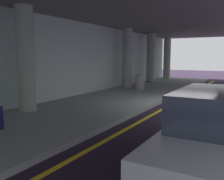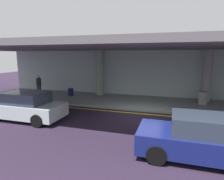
# 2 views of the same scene
# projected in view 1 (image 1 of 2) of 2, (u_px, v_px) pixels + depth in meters

# --- Properties ---
(ground_plane) EXTENTS (60.00, 60.00, 0.00)m
(ground_plane) POSITION_uv_depth(u_px,v_px,m) (181.00, 108.00, 10.34)
(ground_plane) COLOR #261C2E
(sidewalk) EXTENTS (26.00, 4.20, 0.15)m
(sidewalk) POSITION_uv_depth(u_px,v_px,m) (115.00, 100.00, 11.85)
(sidewalk) COLOR gray
(sidewalk) RESTS_ON ground
(lane_stripe_yellow) EXTENTS (26.00, 0.14, 0.01)m
(lane_stripe_yellow) POSITION_uv_depth(u_px,v_px,m) (168.00, 106.00, 10.61)
(lane_stripe_yellow) COLOR yellow
(lane_stripe_yellow) RESTS_ON ground
(support_column_far_left) EXTENTS (0.62, 0.62, 3.65)m
(support_column_far_left) POSITION_uv_depth(u_px,v_px,m) (26.00, 59.00, 8.82)
(support_column_far_left) COLOR gray
(support_column_far_left) RESTS_ON sidewalk
(support_column_left_mid) EXTENTS (0.62, 0.62, 3.65)m
(support_column_left_mid) POSITION_uv_depth(u_px,v_px,m) (127.00, 58.00, 15.71)
(support_column_left_mid) COLOR gray
(support_column_left_mid) RESTS_ON sidewalk
(support_column_center) EXTENTS (0.62, 0.62, 3.65)m
(support_column_center) POSITION_uv_depth(u_px,v_px,m) (151.00, 58.00, 19.15)
(support_column_center) COLOR gray
(support_column_center) RESTS_ON sidewalk
(support_column_right_mid) EXTENTS (0.62, 0.62, 3.65)m
(support_column_right_mid) POSITION_uv_depth(u_px,v_px,m) (167.00, 58.00, 22.60)
(support_column_right_mid) COLOR gray
(support_column_right_mid) RESTS_ON sidewalk
(ceiling_overhang) EXTENTS (28.00, 13.20, 0.30)m
(ceiling_overhang) POSITION_uv_depth(u_px,v_px,m) (125.00, 14.00, 11.10)
(ceiling_overhang) COLOR slate
(ceiling_overhang) RESTS_ON support_column_far_left
(terminal_back_wall) EXTENTS (26.00, 0.30, 3.80)m
(terminal_back_wall) POSITION_uv_depth(u_px,v_px,m) (76.00, 60.00, 12.72)
(terminal_back_wall) COLOR #A9BBBB
(terminal_back_wall) RESTS_ON ground
(trash_bin_steel) EXTENTS (0.56, 0.56, 0.85)m
(trash_bin_steel) POSITION_uv_depth(u_px,v_px,m) (140.00, 82.00, 15.16)
(trash_bin_steel) COLOR gray
(trash_bin_steel) RESTS_ON sidewalk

